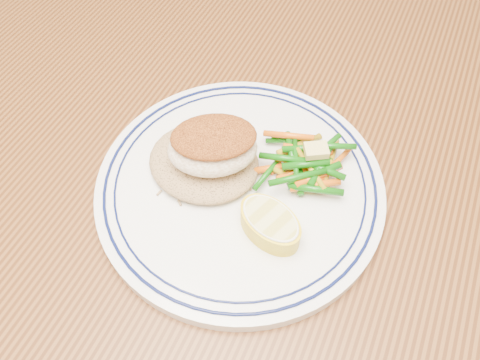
% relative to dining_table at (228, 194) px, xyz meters
% --- Properties ---
extents(ground, '(4.00, 4.00, 0.00)m').
position_rel_dining_table_xyz_m(ground, '(0.00, 0.00, -0.65)').
color(ground, brown).
rests_on(ground, ground).
extents(dining_table, '(1.50, 0.90, 0.75)m').
position_rel_dining_table_xyz_m(dining_table, '(0.00, 0.00, 0.00)').
color(dining_table, '#45230D').
rests_on(dining_table, ground).
extents(plate, '(0.30, 0.30, 0.02)m').
position_rel_dining_table_xyz_m(plate, '(0.04, -0.05, 0.11)').
color(plate, white).
rests_on(plate, dining_table).
extents(rice_pilaf, '(0.12, 0.10, 0.02)m').
position_rel_dining_table_xyz_m(rice_pilaf, '(-0.01, -0.04, 0.12)').
color(rice_pilaf, olive).
rests_on(rice_pilaf, plate).
extents(fish_fillet, '(0.11, 0.10, 0.05)m').
position_rel_dining_table_xyz_m(fish_fillet, '(0.01, -0.04, 0.15)').
color(fish_fillet, '#FBEBCF').
rests_on(fish_fillet, rice_pilaf).
extents(vegetable_pile, '(0.10, 0.10, 0.03)m').
position_rel_dining_table_xyz_m(vegetable_pile, '(0.09, -0.00, 0.13)').
color(vegetable_pile, '#AE8B12').
rests_on(vegetable_pile, plate).
extents(butter_pat, '(0.03, 0.03, 0.01)m').
position_rel_dining_table_xyz_m(butter_pat, '(0.10, -0.00, 0.14)').
color(butter_pat, '#DAC46A').
rests_on(butter_pat, vegetable_pile).
extents(lemon_wedge, '(0.08, 0.08, 0.03)m').
position_rel_dining_table_xyz_m(lemon_wedge, '(0.09, -0.09, 0.13)').
color(lemon_wedge, yellow).
rests_on(lemon_wedge, plate).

